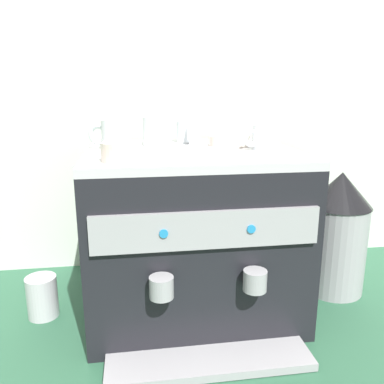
# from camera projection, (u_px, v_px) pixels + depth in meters

# --- Properties ---
(ground_plane) EXTENTS (4.00, 4.00, 0.00)m
(ground_plane) POSITION_uv_depth(u_px,v_px,m) (192.00, 304.00, 1.21)
(ground_plane) COLOR #28563D
(tiled_backsplash_wall) EXTENTS (2.80, 0.03, 0.96)m
(tiled_backsplash_wall) POSITION_uv_depth(u_px,v_px,m) (178.00, 134.00, 1.42)
(tiled_backsplash_wall) COLOR silver
(tiled_backsplash_wall) RESTS_ON ground_plane
(espresso_machine) EXTENTS (0.58, 0.58, 0.47)m
(espresso_machine) POSITION_uv_depth(u_px,v_px,m) (192.00, 232.00, 1.15)
(espresso_machine) COLOR black
(espresso_machine) RESTS_ON ground_plane
(ceramic_cup_0) EXTENTS (0.08, 0.13, 0.08)m
(ceramic_cup_0) POSITION_uv_depth(u_px,v_px,m) (157.00, 131.00, 1.17)
(ceramic_cup_0) COLOR silver
(ceramic_cup_0) RESTS_ON espresso_machine
(ceramic_cup_1) EXTENTS (0.11, 0.07, 0.08)m
(ceramic_cup_1) POSITION_uv_depth(u_px,v_px,m) (114.00, 135.00, 1.09)
(ceramic_cup_1) COLOR silver
(ceramic_cup_1) RESTS_ON espresso_machine
(ceramic_cup_2) EXTENTS (0.10, 0.07, 0.07)m
(ceramic_cup_2) POSITION_uv_depth(u_px,v_px,m) (264.00, 137.00, 1.10)
(ceramic_cup_2) COLOR silver
(ceramic_cup_2) RESTS_ON espresso_machine
(ceramic_cup_3) EXTENTS (0.07, 0.11, 0.07)m
(ceramic_cup_3) POSITION_uv_depth(u_px,v_px,m) (188.00, 132.00, 1.23)
(ceramic_cup_3) COLOR silver
(ceramic_cup_3) RESTS_ON espresso_machine
(ceramic_bowl_0) EXTENTS (0.12, 0.12, 0.03)m
(ceramic_bowl_0) POSITION_uv_depth(u_px,v_px,m) (229.00, 141.00, 1.18)
(ceramic_bowl_0) COLOR beige
(ceramic_bowl_0) RESTS_ON espresso_machine
(ceramic_bowl_1) EXTENTS (0.09, 0.09, 0.04)m
(ceramic_bowl_1) POSITION_uv_depth(u_px,v_px,m) (121.00, 152.00, 0.92)
(ceramic_bowl_1) COLOR beige
(ceramic_bowl_1) RESTS_ON espresso_machine
(coffee_grinder) EXTENTS (0.19, 0.19, 0.39)m
(coffee_grinder) POSITION_uv_depth(u_px,v_px,m) (337.00, 232.00, 1.25)
(coffee_grinder) COLOR #939399
(coffee_grinder) RESTS_ON ground_plane
(milk_pitcher) EXTENTS (0.09, 0.09, 0.12)m
(milk_pitcher) POSITION_uv_depth(u_px,v_px,m) (42.00, 296.00, 1.14)
(milk_pitcher) COLOR #B7B7BC
(milk_pitcher) RESTS_ON ground_plane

